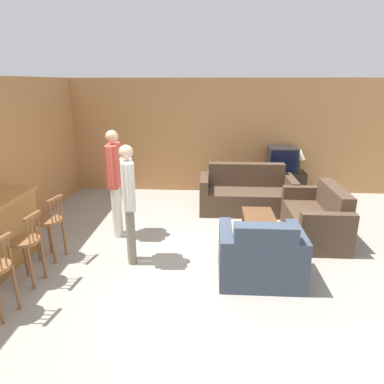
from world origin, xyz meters
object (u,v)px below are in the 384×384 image
(armchair_near, at_px, (260,257))
(loveseat_right, at_px, (317,219))
(tv_unit, at_px, (280,184))
(tv, at_px, (282,160))
(bar_chair_far, at_px, (50,225))
(person_by_window, at_px, (115,177))
(table_lamp, at_px, (300,155))
(person_by_counter, at_px, (129,197))
(coffee_table, at_px, (259,219))
(bar_chair_mid, at_px, (26,246))
(couch_far, at_px, (246,195))

(armchair_near, height_order, loveseat_right, armchair_near)
(tv_unit, bearing_deg, tv, -90.00)
(bar_chair_far, distance_m, loveseat_right, 4.22)
(tv_unit, height_order, person_by_window, person_by_window)
(tv, bearing_deg, bar_chair_far, -140.99)
(table_lamp, relative_size, person_by_counter, 0.31)
(tv_unit, bearing_deg, coffee_table, -108.65)
(bar_chair_far, height_order, table_lamp, table_lamp)
(person_by_window, xyz_separation_m, person_by_counter, (0.44, -0.90, -0.03))
(person_by_counter, bearing_deg, loveseat_right, 18.95)
(tv, relative_size, table_lamp, 1.17)
(bar_chair_far, relative_size, armchair_near, 0.90)
(loveseat_right, distance_m, person_by_counter, 3.15)
(bar_chair_mid, relative_size, person_by_counter, 0.56)
(couch_far, bearing_deg, tv, 48.47)
(couch_far, height_order, armchair_near, couch_far)
(bar_chair_mid, distance_m, person_by_counter, 1.42)
(coffee_table, bearing_deg, bar_chair_far, -164.25)
(table_lamp, bearing_deg, coffee_table, -117.02)
(tv_unit, bearing_deg, loveseat_right, -84.85)
(armchair_near, bearing_deg, loveseat_right, 51.34)
(bar_chair_mid, xyz_separation_m, table_lamp, (4.30, 3.83, 0.44))
(bar_chair_far, xyz_separation_m, tv_unit, (3.90, 3.16, -0.24))
(loveseat_right, bearing_deg, armchair_near, -128.66)
(couch_far, relative_size, tv, 3.02)
(loveseat_right, relative_size, tv, 2.44)
(bar_chair_far, bearing_deg, person_by_counter, -1.18)
(couch_far, height_order, person_by_window, person_by_window)
(armchair_near, height_order, person_by_window, person_by_window)
(table_lamp, bearing_deg, person_by_window, -147.13)
(coffee_table, bearing_deg, table_lamp, 62.98)
(loveseat_right, height_order, tv, tv)
(armchair_near, bearing_deg, tv_unit, 75.67)
(armchair_near, xyz_separation_m, person_by_counter, (-1.80, 0.39, 0.66))
(armchair_near, height_order, table_lamp, table_lamp)
(coffee_table, distance_m, tv_unit, 2.41)
(coffee_table, bearing_deg, tv, 71.32)
(coffee_table, height_order, person_by_window, person_by_window)
(table_lamp, bearing_deg, couch_far, -142.17)
(armchair_near, relative_size, person_by_counter, 0.62)
(coffee_table, bearing_deg, tv_unit, 71.35)
(bar_chair_far, distance_m, person_by_window, 1.25)
(table_lamp, bearing_deg, loveseat_right, -95.12)
(bar_chair_mid, xyz_separation_m, bar_chair_far, (-0.00, 0.66, 0.00))
(tv, distance_m, table_lamp, 0.41)
(coffee_table, relative_size, person_by_counter, 0.49)
(loveseat_right, distance_m, coffee_table, 0.97)
(couch_far, distance_m, tv, 1.40)
(armchair_near, bearing_deg, tv, 75.66)
(coffee_table, distance_m, person_by_counter, 2.24)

